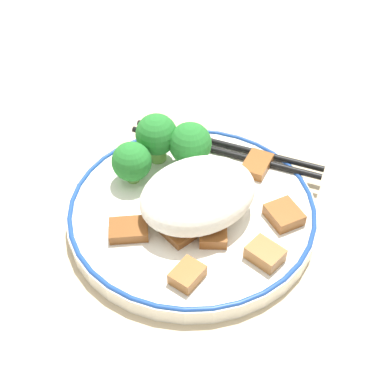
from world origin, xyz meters
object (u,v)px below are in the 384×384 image
object	(u,v)px
plate	(192,211)
broccoli_back_center	(157,136)
broccoli_back_right	(132,162)
chopsticks	(225,148)
broccoli_back_left	(190,144)

from	to	relation	value
plate	broccoli_back_center	bearing A→B (deg)	-93.51
broccoli_back_right	chopsticks	world-z (taller)	broccoli_back_right
broccoli_back_right	plate	bearing A→B (deg)	117.24
broccoli_back_right	chopsticks	xyz separation A→B (m)	(-0.11, 0.01, -0.02)
broccoli_back_left	broccoli_back_center	distance (m)	0.04
broccoli_back_left	broccoli_back_center	world-z (taller)	broccoli_back_center
broccoli_back_left	broccoli_back_right	distance (m)	0.06
plate	broccoli_back_center	distance (m)	0.09
broccoli_back_left	broccoli_back_center	size ratio (longest dim) A/B	0.94
plate	broccoli_back_right	world-z (taller)	broccoli_back_right
broccoli_back_left	broccoli_back_right	size ratio (longest dim) A/B	1.13
broccoli_back_center	chopsticks	world-z (taller)	broccoli_back_center
broccoli_back_right	chopsticks	bearing A→B (deg)	175.12
broccoli_back_left	chopsticks	xyz separation A→B (m)	(-0.05, -0.00, -0.03)
broccoli_back_right	chopsticks	size ratio (longest dim) A/B	0.25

